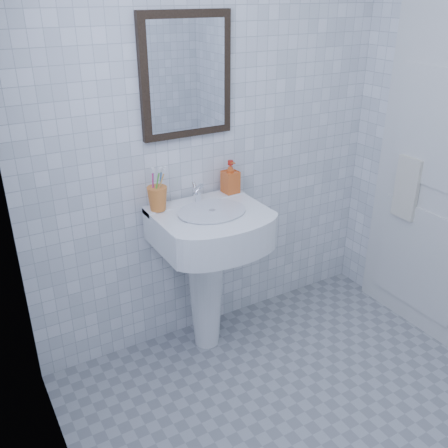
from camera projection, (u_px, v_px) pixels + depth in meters
wall_back at (213, 129)px, 2.73m from camera, size 2.20×0.02×2.50m
wall_left at (68, 286)px, 1.29m from camera, size 0.02×2.40×2.50m
washbasin at (207, 256)px, 2.76m from camera, size 0.59×0.43×0.90m
faucet at (197, 193)px, 2.71m from camera, size 0.05×0.10×0.12m
toothbrush_cup at (158, 198)px, 2.59m from camera, size 0.14×0.14×0.13m
soap_dispenser at (230, 177)px, 2.81m from camera, size 0.09×0.09×0.19m
wall_mirror at (186, 76)px, 2.51m from camera, size 0.50×0.04×0.62m
bathroom_door at (436, 174)px, 2.82m from camera, size 0.04×0.80×2.00m
towel_ring at (414, 159)px, 2.91m from camera, size 0.01×0.18×0.18m
hand_towel at (407, 188)px, 2.98m from camera, size 0.03×0.16×0.38m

